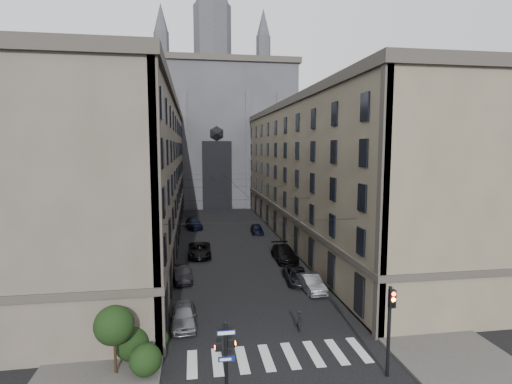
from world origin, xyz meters
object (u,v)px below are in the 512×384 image
car_left_near (184,315)px  car_left_midnear (182,274)px  gothic_tower (214,125)px  car_right_midfar (284,253)px  car_right_far (257,229)px  pedestrian (299,321)px  traffic_light_right (390,321)px  car_right_midnear (297,276)px  car_left_far (194,223)px  pedestrian_signal_left (226,355)px  car_right_near (311,283)px  car_left_midfar (200,250)px

car_left_near → car_left_midnear: bearing=89.9°
gothic_tower → car_right_midfar: size_ratio=10.17×
car_right_far → pedestrian: pedestrian is taller
car_left_midnear → traffic_light_right: bearing=-64.4°
car_right_midnear → pedestrian: pedestrian is taller
car_left_far → car_right_midnear: size_ratio=1.18×
gothic_tower → pedestrian_signal_left: (-3.51, -73.46, -15.48)m
pedestrian → pedestrian_signal_left: bearing=140.4°
car_right_near → car_right_far: (-0.95, 24.27, -0.02)m
car_left_near → pedestrian: (7.98, -2.29, 0.04)m
car_left_midnear → car_left_midfar: 8.60m
pedestrian_signal_left → car_right_far: pedestrian_signal_left is taller
car_left_near → car_left_midfar: 18.20m
pedestrian_signal_left → car_left_near: size_ratio=0.91×
traffic_light_right → car_right_near: (-0.32, 13.59, -2.56)m
gothic_tower → pedestrian_signal_left: 75.15m
car_left_near → car_left_midfar: size_ratio=0.78×
car_left_near → car_left_far: bearing=86.2°
traffic_light_right → car_left_far: size_ratio=0.95×
car_right_midnear → gothic_tower: bearing=98.4°
traffic_light_right → car_left_near: bearing=143.8°
gothic_tower → car_right_far: (4.32, -35.18, -17.10)m
car_left_midfar → car_right_far: (8.66, 11.35, -0.08)m
pedestrian → car_right_near: bearing=-21.2°
car_right_midnear → car_right_far: (-0.29, 21.80, 0.06)m
car_right_midnear → traffic_light_right: bearing=-82.6°
car_left_far → car_right_midfar: car_right_midfar is taller
pedestrian_signal_left → car_left_near: pedestrian_signal_left is taller
car_left_far → car_right_near: (10.19, -29.73, -0.07)m
pedestrian_signal_left → car_right_midfar: size_ratio=0.70×
car_left_far → pedestrian: (7.06, -37.25, 0.00)m
traffic_light_right → car_left_midfar: bearing=110.5°
traffic_light_right → car_right_far: bearing=91.9°
car_right_near → pedestrian: pedestrian is taller
car_left_far → gothic_tower: bearing=73.3°
car_left_near → pedestrian: pedestrian is taller
car_right_midfar → car_right_far: car_right_midfar is taller
pedestrian_signal_left → car_left_near: (-2.32, 8.79, -1.57)m
gothic_tower → pedestrian: gothic_tower is taller
car_left_midnear → pedestrian_signal_left: bearing=-89.2°
car_left_midfar → car_right_near: car_left_midfar is taller
pedestrian_signal_left → car_right_near: 16.62m
gothic_tower → traffic_light_right: gothic_tower is taller
car_left_midfar → car_left_far: size_ratio=1.03×
traffic_light_right → car_left_midnear: traffic_light_right is taller
car_left_midnear → car_left_far: bearing=79.6°
car_left_near → car_right_far: size_ratio=1.07×
pedestrian_signal_left → traffic_light_right: size_ratio=0.77×
traffic_light_right → car_left_midnear: (-11.80, 18.11, -2.56)m
car_left_midfar → car_left_far: 16.83m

